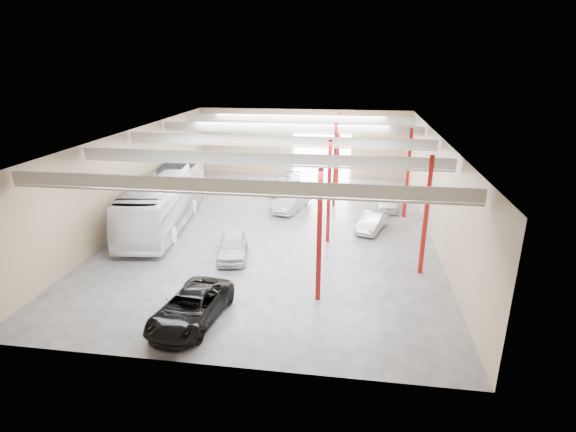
% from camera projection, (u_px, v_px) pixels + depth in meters
% --- Properties ---
extents(depot_shell, '(22.12, 32.12, 7.06)m').
position_uv_depth(depot_shell, '(281.00, 161.00, 32.17)').
color(depot_shell, '#3F4044').
rests_on(depot_shell, ground).
extents(coach_bus, '(4.90, 14.05, 3.83)m').
position_uv_depth(coach_bus, '(165.00, 200.00, 33.50)').
color(coach_bus, white).
rests_on(coach_bus, ground).
extents(black_sedan, '(3.21, 5.77, 1.53)m').
position_uv_depth(black_sedan, '(191.00, 307.00, 21.28)').
color(black_sedan, black).
rests_on(black_sedan, ground).
extents(car_row_a, '(2.58, 4.69, 1.51)m').
position_uv_depth(car_row_a, '(232.00, 246.00, 28.33)').
color(car_row_a, silver).
rests_on(car_row_a, ground).
extents(car_row_b, '(2.99, 5.33, 1.66)m').
position_uv_depth(car_row_b, '(291.00, 200.00, 37.27)').
color(car_row_b, '#B3B4B8').
rests_on(car_row_b, ground).
extents(car_row_c, '(2.88, 5.38, 1.48)m').
position_uv_depth(car_row_c, '(284.00, 184.00, 42.34)').
color(car_row_c, gray).
rests_on(car_row_c, ground).
extents(car_right_near, '(2.65, 4.31, 1.34)m').
position_uv_depth(car_right_near, '(372.00, 222.00, 32.76)').
color(car_right_near, '#B0B1B5').
rests_on(car_right_near, ground).
extents(car_right_far, '(1.65, 4.04, 1.37)m').
position_uv_depth(car_right_far, '(388.00, 201.00, 37.41)').
color(car_right_far, silver).
rests_on(car_right_far, ground).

